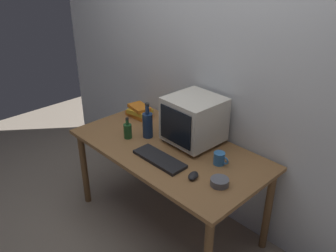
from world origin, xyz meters
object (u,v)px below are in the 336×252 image
metal_canister (174,118)px  keyboard (159,159)px  crt_monitor (194,120)px  computer_mouse (193,176)px  cd_spindle (220,182)px  mug (220,158)px  bottle_tall (148,124)px  bottle_short (128,130)px  book_stack (139,111)px

metal_canister → keyboard: bearing=-55.5°
crt_monitor → keyboard: 0.41m
crt_monitor → computer_mouse: crt_monitor is taller
crt_monitor → cd_spindle: 0.59m
keyboard → cd_spindle: 0.49m
computer_mouse → cd_spindle: cd_spindle is taller
keyboard → mug: 0.42m
crt_monitor → cd_spindle: size_ratio=3.32×
mug → metal_canister: bearing=164.1°
bottle_tall → cd_spindle: (0.81, -0.09, -0.09)m
mug → cd_spindle: bearing=-50.9°
metal_canister → bottle_short: bearing=-105.4°
mug → bottle_tall: bearing=-171.5°
bottle_short → mug: bottle_short is taller
bottle_tall → cd_spindle: size_ratio=2.49×
book_stack → mug: (0.99, -0.09, -0.01)m
bottle_tall → metal_canister: 0.28m
keyboard → book_stack: book_stack is taller
crt_monitor → keyboard: size_ratio=0.95×
keyboard → bottle_tall: 0.38m
cd_spindle → crt_monitor: bearing=149.7°
crt_monitor → metal_canister: 0.33m
bottle_tall → metal_canister: size_ratio=1.99×
crt_monitor → bottle_short: bearing=-141.8°
computer_mouse → bottle_short: size_ratio=0.55×
crt_monitor → mug: crt_monitor is taller
keyboard → bottle_tall: bearing=151.9°
bottle_tall → bottle_short: bearing=-126.4°
cd_spindle → keyboard: bearing=-170.5°
book_stack → bottle_tall: bearing=-29.6°
mug → cd_spindle: size_ratio=1.00×
computer_mouse → bottle_tall: bottle_tall is taller
keyboard → mug: (0.32, 0.27, 0.03)m
bottle_tall → computer_mouse: bearing=-14.0°
cd_spindle → metal_canister: bearing=154.8°
bottle_short → mug: (0.75, 0.23, -0.02)m
bottle_short → metal_canister: (0.11, 0.41, 0.01)m
computer_mouse → mug: 0.26m
computer_mouse → book_stack: book_stack is taller
crt_monitor → keyboard: (0.01, -0.37, -0.18)m
mug → cd_spindle: (0.16, -0.19, -0.02)m
crt_monitor → bottle_tall: bearing=-148.3°
bottle_tall → metal_canister: bottle_tall is taller
keyboard → metal_canister: metal_canister is taller
book_stack → mug: bearing=-5.5°
bottle_tall → book_stack: (-0.34, 0.19, -0.06)m
computer_mouse → bottle_short: bearing=157.8°
computer_mouse → bottle_short: bottle_short is taller
bottle_tall → cd_spindle: bearing=-6.6°
mug → cd_spindle: 0.25m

